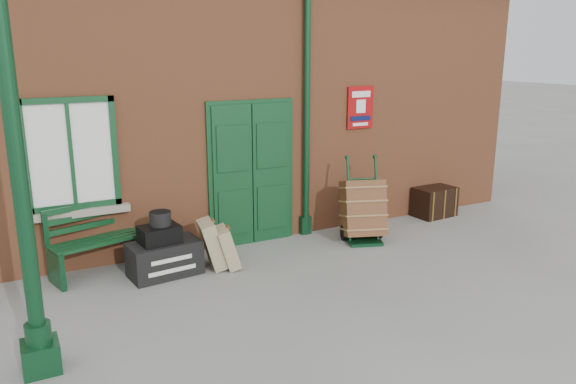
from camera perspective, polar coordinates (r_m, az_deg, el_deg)
ground at (r=7.94m, az=2.73°, el=-7.88°), size 80.00×80.00×0.00m
station_building at (r=10.55m, az=-6.82°, el=9.69°), size 10.30×4.30×4.36m
canopy_column at (r=5.58m, az=-25.09°, el=-3.67°), size 0.34×0.34×3.61m
bench at (r=8.16m, az=-17.74°, el=-4.18°), size 1.70×0.90×1.01m
houdini_trunk at (r=7.86m, az=-12.42°, el=-6.62°), size 0.99×0.62×0.47m
strongbox at (r=7.73m, az=-12.92°, el=-4.22°), size 0.56×0.43×0.24m
hatbox at (r=7.70m, az=-12.85°, el=-2.63°), size 0.31×0.31×0.19m
suitcase_back at (r=7.96m, az=-7.72°, el=-5.25°), size 0.43×0.53×0.70m
suitcase_front at (r=7.94m, az=-6.23°, el=-5.62°), size 0.39×0.48×0.60m
porter_trolley at (r=9.03m, az=7.62°, el=-1.76°), size 0.84×0.87×1.33m
dark_trunk at (r=10.67m, az=14.65°, el=-0.96°), size 0.79×0.55×0.54m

